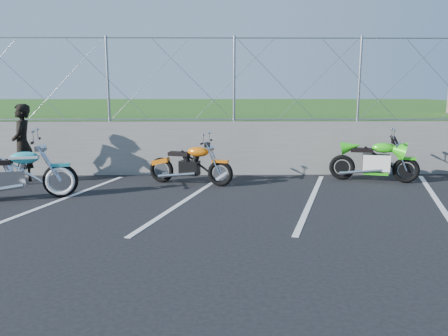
{
  "coord_description": "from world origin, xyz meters",
  "views": [
    {
      "loc": [
        0.59,
        -7.08,
        2.12
      ],
      "look_at": [
        0.72,
        1.3,
        0.56
      ],
      "focal_mm": 35.0,
      "sensor_mm": 36.0,
      "label": 1
    }
  ],
  "objects_px": {
    "sportbike_green": "(375,162)",
    "naked_orange": "(191,166)",
    "cruiser_turquoise": "(16,176)",
    "person_standing": "(23,144)"
  },
  "relations": [
    {
      "from": "cruiser_turquoise",
      "to": "sportbike_green",
      "type": "relative_size",
      "value": 1.18
    },
    {
      "from": "sportbike_green",
      "to": "naked_orange",
      "type": "bearing_deg",
      "value": -160.42
    },
    {
      "from": "naked_orange",
      "to": "person_standing",
      "type": "xyz_separation_m",
      "value": [
        -3.72,
        0.19,
        0.46
      ]
    },
    {
      "from": "cruiser_turquoise",
      "to": "sportbike_green",
      "type": "bearing_deg",
      "value": -0.41
    },
    {
      "from": "cruiser_turquoise",
      "to": "person_standing",
      "type": "distance_m",
      "value": 1.59
    },
    {
      "from": "naked_orange",
      "to": "sportbike_green",
      "type": "xyz_separation_m",
      "value": [
        4.14,
        0.25,
        0.02
      ]
    },
    {
      "from": "person_standing",
      "to": "naked_orange",
      "type": "bearing_deg",
      "value": 73.98
    },
    {
      "from": "cruiser_turquoise",
      "to": "person_standing",
      "type": "bearing_deg",
      "value": 96.13
    },
    {
      "from": "naked_orange",
      "to": "person_standing",
      "type": "height_order",
      "value": "person_standing"
    },
    {
      "from": "sportbike_green",
      "to": "person_standing",
      "type": "xyz_separation_m",
      "value": [
        -7.87,
        -0.07,
        0.44
      ]
    }
  ]
}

